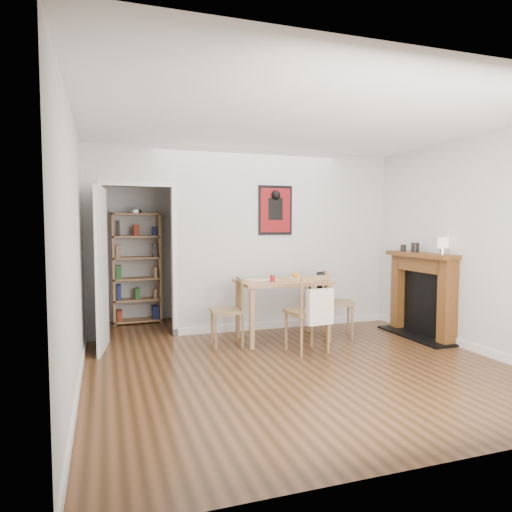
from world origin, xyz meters
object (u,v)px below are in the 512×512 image
object	(u,v)px
chair_left	(227,312)
notebook	(301,278)
ceramic_jar_a	(415,247)
mantel_lamp	(443,244)
chair_right	(336,302)
dining_table	(282,287)
red_glass	(273,278)
bookshelf	(137,268)
fireplace	(423,292)
orange_fruit	(296,276)
ceramic_jar_b	(403,248)
chair_front	(308,312)

from	to	relation	value
chair_left	notebook	bearing A→B (deg)	6.90
ceramic_jar_a	mantel_lamp	bearing A→B (deg)	-85.00
chair_right	chair_left	bearing A→B (deg)	-179.27
dining_table	red_glass	world-z (taller)	red_glass
red_glass	notebook	world-z (taller)	red_glass
bookshelf	mantel_lamp	distance (m)	4.47
notebook	fireplace	bearing A→B (deg)	-17.92
ceramic_jar_a	red_glass	bearing A→B (deg)	174.78
chair_right	fireplace	size ratio (longest dim) A/B	0.72
chair_left	bookshelf	bearing A→B (deg)	119.09
orange_fruit	mantel_lamp	world-z (taller)	mantel_lamp
fireplace	ceramic_jar_b	bearing A→B (deg)	103.75
chair_left	chair_front	distance (m)	1.04
dining_table	ceramic_jar_b	xyz separation A→B (m)	(1.82, -0.10, 0.50)
dining_table	fireplace	size ratio (longest dim) A/B	0.95
orange_fruit	ceramic_jar_a	distance (m)	1.72
notebook	dining_table	bearing A→B (deg)	-165.11
chair_left	bookshelf	xyz separation A→B (m)	(-0.98, 1.77, 0.42)
chair_right	mantel_lamp	bearing A→B (deg)	-34.83
chair_right	ceramic_jar_b	distance (m)	1.27
orange_fruit	dining_table	bearing A→B (deg)	-168.56
red_glass	bookshelf	bearing A→B (deg)	130.57
dining_table	red_glass	distance (m)	0.26
chair_right	notebook	distance (m)	0.60
dining_table	mantel_lamp	bearing A→B (deg)	-22.84
chair_right	notebook	xyz separation A→B (m)	(-0.48, 0.11, 0.34)
chair_right	ceramic_jar_b	world-z (taller)	ceramic_jar_b
chair_front	ceramic_jar_b	bearing A→B (deg)	17.54
red_glass	orange_fruit	xyz separation A→B (m)	(0.40, 0.17, 0.00)
bookshelf	orange_fruit	size ratio (longest dim) A/B	19.59
ceramic_jar_a	chair_right	bearing A→B (deg)	165.28
notebook	chair_front	bearing A→B (deg)	-108.29
dining_table	ceramic_jar_a	world-z (taller)	ceramic_jar_a
bookshelf	fireplace	distance (m)	4.26
mantel_lamp	ceramic_jar_a	bearing A→B (deg)	95.00
mantel_lamp	orange_fruit	bearing A→B (deg)	153.39
fireplace	notebook	distance (m)	1.69
notebook	mantel_lamp	bearing A→B (deg)	-29.08
orange_fruit	mantel_lamp	distance (m)	1.94
orange_fruit	ceramic_jar_b	bearing A→B (deg)	-4.99
bookshelf	ceramic_jar_b	bearing A→B (deg)	-26.85
chair_front	bookshelf	xyz separation A→B (m)	(-1.83, 2.37, 0.37)
notebook	chair_right	bearing A→B (deg)	-13.11
ceramic_jar_a	chair_left	bearing A→B (deg)	174.36
bookshelf	mantel_lamp	xyz separation A→B (m)	(3.67, -2.52, 0.44)
bookshelf	ceramic_jar_a	bearing A→B (deg)	-29.24
dining_table	ceramic_jar_a	size ratio (longest dim) A/B	9.03
notebook	ceramic_jar_b	xyz separation A→B (m)	(1.51, -0.18, 0.39)
chair_right	fireplace	distance (m)	1.19
bookshelf	ceramic_jar_b	xyz separation A→B (m)	(3.58, -1.81, 0.35)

